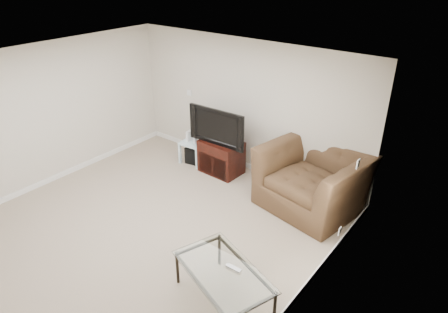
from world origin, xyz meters
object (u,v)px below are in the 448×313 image
Objects in this scene: tv_stand at (221,157)px; coffee_table at (223,287)px; recliner at (314,170)px; television at (220,125)px; subwoofer at (196,155)px; side_table at (195,152)px.

tv_stand is 0.61× the size of coffee_table.
recliner is 1.24× the size of coffee_table.
subwoofer is at bearing 173.71° from television.
side_table is at bearing -141.59° from subwoofer.
subwoofer is at bearing -179.86° from tv_stand.
side_table is at bearing -169.41° from recliner.
television is at bearing 128.88° from coffee_table.
recliner is at bearing 92.91° from coffee_table.
side_table is 1.34× the size of subwoofer.
tv_stand is at bearing 86.38° from television.
subwoofer is 3.71m from coffee_table.
television reaches higher than subwoofer.
tv_stand is 0.50× the size of recliner.
recliner reaches higher than side_table.
tv_stand is 0.66m from television.
television is (-0.00, -0.03, 0.66)m from tv_stand.
tv_stand is 2.20× the size of subwoofer.
coffee_table is at bearing -43.24° from side_table.
subwoofer is 0.23× the size of recliner.
television is 1.92m from recliner.
tv_stand reaches higher than subwoofer.
coffee_table is at bearing -76.50° from recliner.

